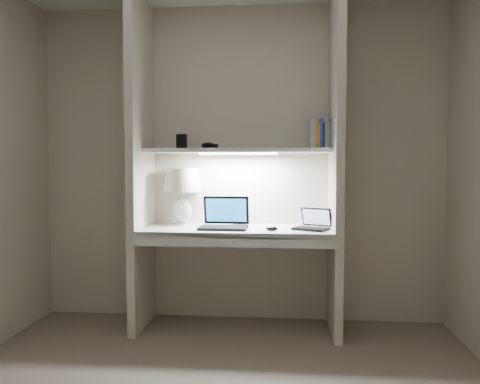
# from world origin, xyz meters

# --- Properties ---
(back_wall) EXTENTS (3.20, 0.01, 2.50)m
(back_wall) POSITION_xyz_m (0.00, 1.50, 1.25)
(back_wall) COLOR beige
(back_wall) RESTS_ON floor
(alcove_panel_left) EXTENTS (0.06, 0.55, 2.50)m
(alcove_panel_left) POSITION_xyz_m (-0.73, 1.23, 1.25)
(alcove_panel_left) COLOR beige
(alcove_panel_left) RESTS_ON floor
(alcove_panel_right) EXTENTS (0.06, 0.55, 2.50)m
(alcove_panel_right) POSITION_xyz_m (0.73, 1.23, 1.25)
(alcove_panel_right) COLOR beige
(alcove_panel_right) RESTS_ON floor
(desk) EXTENTS (1.40, 0.55, 0.04)m
(desk) POSITION_xyz_m (0.00, 1.23, 0.75)
(desk) COLOR white
(desk) RESTS_ON alcove_panel_left
(desk_apron) EXTENTS (1.46, 0.03, 0.10)m
(desk_apron) POSITION_xyz_m (0.00, 0.96, 0.72)
(desk_apron) COLOR silver
(desk_apron) RESTS_ON desk
(shelf) EXTENTS (1.40, 0.36, 0.03)m
(shelf) POSITION_xyz_m (0.00, 1.32, 1.35)
(shelf) COLOR silver
(shelf) RESTS_ON back_wall
(strip_light) EXTENTS (0.60, 0.04, 0.02)m
(strip_light) POSITION_xyz_m (0.00, 1.32, 1.33)
(strip_light) COLOR white
(strip_light) RESTS_ON shelf
(table_lamp) EXTENTS (0.30, 0.30, 0.44)m
(table_lamp) POSITION_xyz_m (-0.44, 1.38, 1.07)
(table_lamp) COLOR white
(table_lamp) RESTS_ON desk
(laptop_main) EXTENTS (0.36, 0.31, 0.23)m
(laptop_main) POSITION_xyz_m (-0.09, 1.21, 0.82)
(laptop_main) COLOR black
(laptop_main) RESTS_ON desk
(laptop_netbook) EXTENTS (0.30, 0.29, 0.15)m
(laptop_netbook) POSITION_xyz_m (0.56, 1.19, 0.81)
(laptop_netbook) COLOR black
(laptop_netbook) RESTS_ON desk
(speaker) EXTENTS (0.12, 0.10, 0.15)m
(speaker) POSITION_xyz_m (0.01, 1.39, 0.84)
(speaker) COLOR silver
(speaker) RESTS_ON desk
(mouse) EXTENTS (0.09, 0.06, 0.03)m
(mouse) POSITION_xyz_m (0.27, 1.10, 0.79)
(mouse) COLOR black
(mouse) RESTS_ON desk
(cable_coil) EXTENTS (0.11, 0.11, 0.01)m
(cable_coil) POSITION_xyz_m (0.03, 1.17, 0.78)
(cable_coil) COLOR black
(cable_coil) RESTS_ON desk
(sticky_note) EXTENTS (0.08, 0.08, 0.00)m
(sticky_note) POSITION_xyz_m (-0.64, 1.25, 0.77)
(sticky_note) COLOR yellow
(sticky_note) RESTS_ON desk
(book_row) EXTENTS (0.21, 0.15, 0.22)m
(book_row) POSITION_xyz_m (0.65, 1.38, 1.47)
(book_row) COLOR beige
(book_row) RESTS_ON shelf
(shelf_box) EXTENTS (0.08, 0.07, 0.12)m
(shelf_box) POSITION_xyz_m (-0.45, 1.38, 1.42)
(shelf_box) COLOR black
(shelf_box) RESTS_ON shelf
(shelf_gadget) EXTENTS (0.13, 0.11, 0.05)m
(shelf_gadget) POSITION_xyz_m (-0.23, 1.33, 1.39)
(shelf_gadget) COLOR black
(shelf_gadget) RESTS_ON shelf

